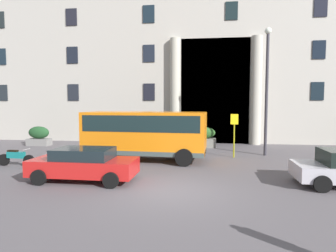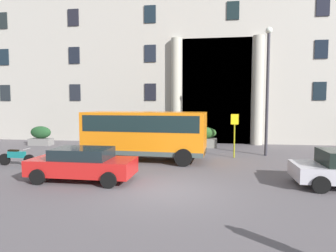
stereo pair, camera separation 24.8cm
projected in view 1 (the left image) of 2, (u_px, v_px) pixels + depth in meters
ground_plane at (170, 193)px, 10.42m from camera, size 80.00×64.00×0.12m
office_building_facade at (192, 38)px, 26.99m from camera, size 40.54×9.68×18.73m
orange_minibus at (145, 131)px, 15.99m from camera, size 6.84×2.97×2.71m
bus_stop_sign at (234, 131)px, 16.81m from camera, size 0.44×0.08×2.56m
hedge_planter_entrance_left at (39, 136)px, 21.75m from camera, size 1.68×0.84×1.46m
hedge_planter_far_east at (203, 137)px, 20.85m from camera, size 1.83×0.79×1.49m
hedge_planter_far_west at (158, 137)px, 20.86m from camera, size 1.84×0.81×1.51m
parked_sedan_second at (84, 164)px, 11.75m from camera, size 4.31×1.99×1.35m
motorcycle_far_end at (15, 157)px, 14.54m from camera, size 2.03×0.55×0.89m
lamppost_plaza_centre at (267, 82)px, 17.32m from camera, size 0.40×0.40×7.71m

